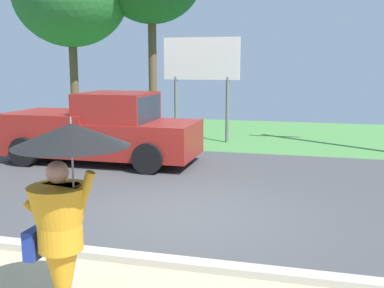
% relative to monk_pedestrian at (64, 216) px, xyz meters
% --- Properties ---
extents(ground_plane, '(40.00, 22.00, 0.20)m').
position_rel_monk_pedestrian_xyz_m(ground_plane, '(0.25, 6.53, -1.20)').
color(ground_plane, '#424244').
extents(monk_pedestrian, '(1.13, 1.11, 2.13)m').
position_rel_monk_pedestrian_xyz_m(monk_pedestrian, '(0.00, 0.00, 0.00)').
color(monk_pedestrian, orange).
rests_on(monk_pedestrian, ground_plane).
extents(pickup_truck, '(5.20, 2.28, 1.88)m').
position_rel_monk_pedestrian_xyz_m(pickup_truck, '(-3.13, 7.38, -0.28)').
color(pickup_truck, maroon).
rests_on(pickup_truck, ground_plane).
extents(roadside_billboard, '(2.60, 0.12, 3.50)m').
position_rel_monk_pedestrian_xyz_m(roadside_billboard, '(-1.35, 11.37, 1.40)').
color(roadside_billboard, slate).
rests_on(roadside_billboard, ground_plane).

